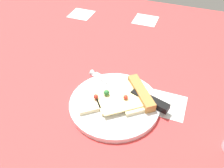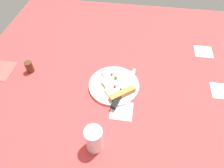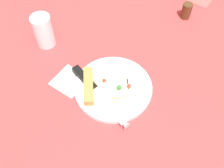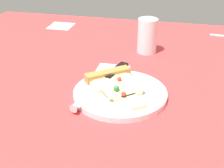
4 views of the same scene
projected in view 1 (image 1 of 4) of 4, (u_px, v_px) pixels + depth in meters
ground_plane at (92, 108)px, 61.27cm from camera, size 135.26×135.26×3.00cm
plate at (114, 104)px, 59.43cm from camera, size 22.42×22.42×1.37cm
pizza_slice at (124, 97)px, 59.05cm from camera, size 16.95×18.46×2.68cm
knife at (134, 93)px, 60.45cm from camera, size 9.00×23.57×2.45cm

